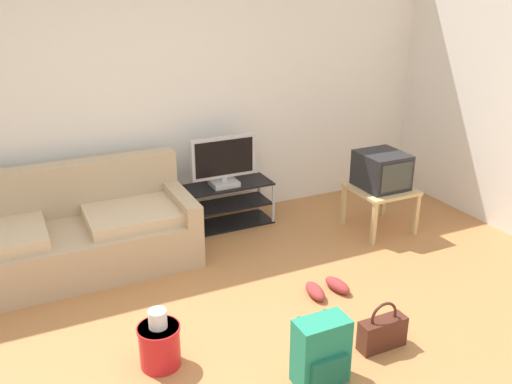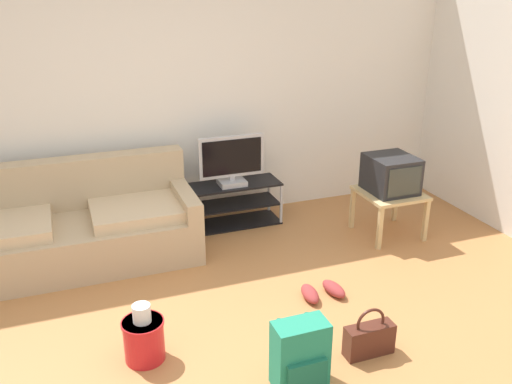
{
  "view_description": "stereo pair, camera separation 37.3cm",
  "coord_description": "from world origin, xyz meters",
  "px_view_note": "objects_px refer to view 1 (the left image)",
  "views": [
    {
      "loc": [
        -1.3,
        -2.6,
        2.35
      ],
      "look_at": [
        0.5,
        1.2,
        0.69
      ],
      "focal_mm": 38.65,
      "sensor_mm": 36.0,
      "label": 1
    },
    {
      "loc": [
        -0.96,
        -2.74,
        2.35
      ],
      "look_at": [
        0.5,
        1.2,
        0.69
      ],
      "focal_mm": 38.65,
      "sensor_mm": 36.0,
      "label": 2
    }
  ],
  "objects_px": {
    "couch": "(67,235)",
    "sneakers_pair": "(326,288)",
    "flat_tv": "(224,162)",
    "backpack": "(321,352)",
    "crt_tv": "(382,170)",
    "cleaning_bucket": "(160,343)",
    "tv_stand": "(224,205)",
    "side_table": "(381,193)",
    "handbag": "(382,332)"
  },
  "relations": [
    {
      "from": "backpack",
      "to": "cleaning_bucket",
      "type": "height_order",
      "value": "backpack"
    },
    {
      "from": "crt_tv",
      "to": "cleaning_bucket",
      "type": "bearing_deg",
      "value": -156.9
    },
    {
      "from": "flat_tv",
      "to": "cleaning_bucket",
      "type": "distance_m",
      "value": 2.2
    },
    {
      "from": "cleaning_bucket",
      "to": "side_table",
      "type": "bearing_deg",
      "value": 22.79
    },
    {
      "from": "flat_tv",
      "to": "handbag",
      "type": "bearing_deg",
      "value": -84.52
    },
    {
      "from": "couch",
      "to": "backpack",
      "type": "distance_m",
      "value": 2.46
    },
    {
      "from": "flat_tv",
      "to": "tv_stand",
      "type": "bearing_deg",
      "value": 90.0
    },
    {
      "from": "couch",
      "to": "sneakers_pair",
      "type": "distance_m",
      "value": 2.21
    },
    {
      "from": "crt_tv",
      "to": "handbag",
      "type": "xyz_separation_m",
      "value": [
        -1.13,
        -1.55,
        -0.49
      ]
    },
    {
      "from": "backpack",
      "to": "sneakers_pair",
      "type": "height_order",
      "value": "backpack"
    },
    {
      "from": "crt_tv",
      "to": "backpack",
      "type": "bearing_deg",
      "value": -135.45
    },
    {
      "from": "backpack",
      "to": "cleaning_bucket",
      "type": "xyz_separation_m",
      "value": [
        -0.85,
        0.57,
        -0.05
      ]
    },
    {
      "from": "tv_stand",
      "to": "flat_tv",
      "type": "distance_m",
      "value": 0.46
    },
    {
      "from": "handbag",
      "to": "sneakers_pair",
      "type": "bearing_deg",
      "value": 87.78
    },
    {
      "from": "side_table",
      "to": "handbag",
      "type": "distance_m",
      "value": 1.92
    },
    {
      "from": "backpack",
      "to": "cleaning_bucket",
      "type": "bearing_deg",
      "value": 154.07
    },
    {
      "from": "flat_tv",
      "to": "backpack",
      "type": "distance_m",
      "value": 2.42
    },
    {
      "from": "crt_tv",
      "to": "sneakers_pair",
      "type": "distance_m",
      "value": 1.48
    },
    {
      "from": "tv_stand",
      "to": "cleaning_bucket",
      "type": "relative_size",
      "value": 2.37
    },
    {
      "from": "cleaning_bucket",
      "to": "couch",
      "type": "bearing_deg",
      "value": 102.19
    },
    {
      "from": "flat_tv",
      "to": "side_table",
      "type": "bearing_deg",
      "value": -28.13
    },
    {
      "from": "couch",
      "to": "crt_tv",
      "type": "height_order",
      "value": "couch"
    },
    {
      "from": "sneakers_pair",
      "to": "cleaning_bucket",
      "type": "bearing_deg",
      "value": -169.23
    },
    {
      "from": "couch",
      "to": "handbag",
      "type": "relative_size",
      "value": 5.99
    },
    {
      "from": "side_table",
      "to": "sneakers_pair",
      "type": "xyz_separation_m",
      "value": [
        -1.1,
        -0.79,
        -0.33
      ]
    },
    {
      "from": "flat_tv",
      "to": "sneakers_pair",
      "type": "height_order",
      "value": "flat_tv"
    },
    {
      "from": "side_table",
      "to": "backpack",
      "type": "height_order",
      "value": "side_table"
    },
    {
      "from": "handbag",
      "to": "cleaning_bucket",
      "type": "bearing_deg",
      "value": 161.54
    },
    {
      "from": "handbag",
      "to": "couch",
      "type": "bearing_deg",
      "value": 130.46
    },
    {
      "from": "crt_tv",
      "to": "backpack",
      "type": "xyz_separation_m",
      "value": [
        -1.68,
        -1.65,
        -0.4
      ]
    },
    {
      "from": "flat_tv",
      "to": "cleaning_bucket",
      "type": "xyz_separation_m",
      "value": [
        -1.19,
        -1.78,
        -0.51
      ]
    },
    {
      "from": "side_table",
      "to": "cleaning_bucket",
      "type": "xyz_separation_m",
      "value": [
        -2.53,
        -1.06,
        -0.21
      ]
    },
    {
      "from": "flat_tv",
      "to": "sneakers_pair",
      "type": "xyz_separation_m",
      "value": [
        0.24,
        -1.51,
        -0.63
      ]
    },
    {
      "from": "tv_stand",
      "to": "sneakers_pair",
      "type": "relative_size",
      "value": 2.73
    },
    {
      "from": "crt_tv",
      "to": "sneakers_pair",
      "type": "bearing_deg",
      "value": -143.71
    },
    {
      "from": "couch",
      "to": "flat_tv",
      "type": "distance_m",
      "value": 1.58
    },
    {
      "from": "backpack",
      "to": "flat_tv",
      "type": "bearing_deg",
      "value": 90.05
    },
    {
      "from": "tv_stand",
      "to": "handbag",
      "type": "relative_size",
      "value": 2.76
    },
    {
      "from": "couch",
      "to": "cleaning_bucket",
      "type": "xyz_separation_m",
      "value": [
        0.34,
        -1.57,
        -0.14
      ]
    },
    {
      "from": "sneakers_pair",
      "to": "couch",
      "type": "bearing_deg",
      "value": 143.66
    },
    {
      "from": "handbag",
      "to": "backpack",
      "type": "bearing_deg",
      "value": -169.0
    },
    {
      "from": "flat_tv",
      "to": "sneakers_pair",
      "type": "relative_size",
      "value": 1.83
    },
    {
      "from": "backpack",
      "to": "sneakers_pair",
      "type": "relative_size",
      "value": 1.24
    },
    {
      "from": "side_table",
      "to": "cleaning_bucket",
      "type": "relative_size",
      "value": 1.37
    },
    {
      "from": "cleaning_bucket",
      "to": "sneakers_pair",
      "type": "height_order",
      "value": "cleaning_bucket"
    },
    {
      "from": "couch",
      "to": "sneakers_pair",
      "type": "bearing_deg",
      "value": -36.34
    },
    {
      "from": "tv_stand",
      "to": "handbag",
      "type": "bearing_deg",
      "value": -84.57
    },
    {
      "from": "tv_stand",
      "to": "backpack",
      "type": "xyz_separation_m",
      "value": [
        -0.34,
        -2.38,
        -0.0
      ]
    },
    {
      "from": "crt_tv",
      "to": "backpack",
      "type": "height_order",
      "value": "crt_tv"
    },
    {
      "from": "couch",
      "to": "crt_tv",
      "type": "distance_m",
      "value": 2.93
    }
  ]
}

